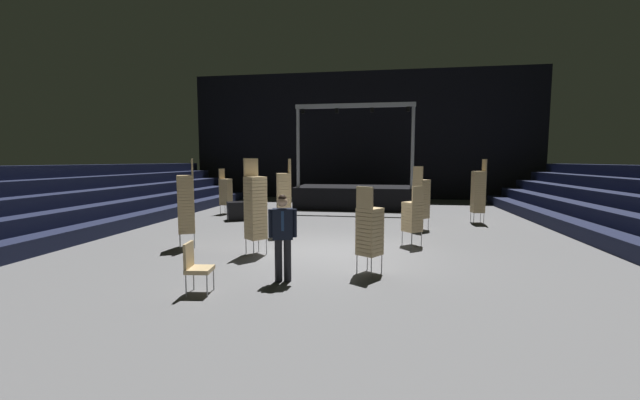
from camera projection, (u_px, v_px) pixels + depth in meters
ground_plane at (330, 253)px, 10.45m from camera, size 22.00×30.00×0.10m
arena_end_wall at (362, 136)px, 24.78m from camera, size 22.00×0.30×8.00m
bleacher_bank_left at (59, 200)px, 12.76m from camera, size 3.75×24.00×2.25m
stage_riser at (355, 196)px, 20.02m from camera, size 5.95×3.14×5.10m
man_with_tie at (283, 233)px, 7.73m from camera, size 0.57×0.32×1.75m
chair_stack_front_left at (284, 197)px, 12.59m from camera, size 0.56×0.56×2.48m
chair_stack_front_right at (226, 191)px, 17.71m from camera, size 0.51×0.51×2.05m
chair_stack_mid_left at (186, 203)px, 10.81m from camera, size 0.59×0.59×2.48m
chair_stack_mid_right at (369, 230)px, 8.31m from camera, size 0.61×0.61×1.88m
chair_stack_mid_centre at (478, 191)px, 15.08m from camera, size 0.48×0.48×2.48m
chair_stack_rear_left at (255, 207)px, 9.98m from camera, size 0.62×0.62×2.48m
chair_stack_rear_right at (421, 198)px, 13.61m from camera, size 0.62×0.62×2.22m
chair_stack_rear_centre at (413, 216)px, 11.06m from camera, size 0.62×0.62×1.71m
equipment_road_case at (239, 211)px, 15.88m from camera, size 1.08×0.96×0.74m
loose_chair_near_man at (196, 265)px, 7.07m from camera, size 0.49×0.49×0.95m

